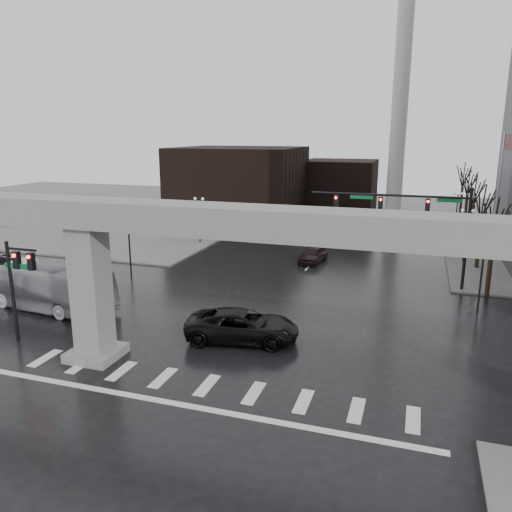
# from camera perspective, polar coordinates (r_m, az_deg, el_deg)

# --- Properties ---
(ground) EXTENTS (160.00, 160.00, 0.00)m
(ground) POSITION_cam_1_polar(r_m,az_deg,el_deg) (25.98, -4.71, -13.51)
(ground) COLOR black
(ground) RESTS_ON ground
(sidewalk_nw) EXTENTS (28.00, 36.00, 0.15)m
(sidewalk_nw) POSITION_cam_1_polar(r_m,az_deg,el_deg) (68.14, -13.24, 3.58)
(sidewalk_nw) COLOR slate
(sidewalk_nw) RESTS_ON ground
(elevated_guideway) EXTENTS (48.00, 2.60, 8.70)m
(elevated_guideway) POSITION_cam_1_polar(r_m,az_deg,el_deg) (23.15, -2.16, 1.27)
(elevated_guideway) COLOR gray
(elevated_guideway) RESTS_ON ground
(building_far_left) EXTENTS (16.00, 14.00, 10.00)m
(building_far_left) POSITION_cam_1_polar(r_m,az_deg,el_deg) (67.63, -1.98, 8.09)
(building_far_left) COLOR black
(building_far_left) RESTS_ON ground
(building_far_mid) EXTENTS (10.00, 10.00, 8.00)m
(building_far_mid) POSITION_cam_1_polar(r_m,az_deg,el_deg) (74.44, 9.53, 7.67)
(building_far_mid) COLOR black
(building_far_mid) RESTS_ON ground
(smokestack) EXTENTS (3.60, 3.60, 30.00)m
(smokestack) POSITION_cam_1_polar(r_m,az_deg,el_deg) (67.26, 16.01, 14.66)
(smokestack) COLOR silver
(smokestack) RESTS_ON ground
(signal_mast_arm) EXTENTS (12.12, 0.43, 8.00)m
(signal_mast_arm) POSITION_cam_1_polar(r_m,az_deg,el_deg) (40.44, 17.80, 4.59)
(signal_mast_arm) COLOR black
(signal_mast_arm) RESTS_ON ground
(signal_left_pole) EXTENTS (2.30, 0.30, 6.00)m
(signal_left_pole) POSITION_cam_1_polar(r_m,az_deg,el_deg) (31.44, -25.56, -1.97)
(signal_left_pole) COLOR black
(signal_left_pole) RESTS_ON ground
(flagpole_assembly) EXTENTS (2.06, 0.12, 12.00)m
(flagpole_assembly) POSITION_cam_1_polar(r_m,az_deg,el_deg) (43.84, 26.33, 6.75)
(flagpole_assembly) COLOR silver
(flagpole_assembly) RESTS_ON ground
(lamp_right_0) EXTENTS (1.22, 0.32, 5.11)m
(lamp_right_0) POSITION_cam_1_polar(r_m,az_deg,el_deg) (36.45, 24.50, -0.77)
(lamp_right_0) COLOR black
(lamp_right_0) RESTS_ON ground
(lamp_right_1) EXTENTS (1.22, 0.32, 5.11)m
(lamp_right_1) POSITION_cam_1_polar(r_m,az_deg,el_deg) (50.10, 22.91, 3.13)
(lamp_right_1) COLOR black
(lamp_right_1) RESTS_ON ground
(lamp_right_2) EXTENTS (1.22, 0.32, 5.11)m
(lamp_right_2) POSITION_cam_1_polar(r_m,az_deg,el_deg) (63.89, 22.00, 5.35)
(lamp_right_2) COLOR black
(lamp_right_2) RESTS_ON ground
(lamp_left_0) EXTENTS (1.22, 0.32, 5.11)m
(lamp_left_0) POSITION_cam_1_polar(r_m,az_deg,el_deg) (42.67, -14.32, 2.07)
(lamp_left_0) COLOR black
(lamp_left_0) RESTS_ON ground
(lamp_left_1) EXTENTS (1.22, 0.32, 5.11)m
(lamp_left_1) POSITION_cam_1_polar(r_m,az_deg,el_deg) (54.79, -6.51, 4.99)
(lamp_left_1) COLOR black
(lamp_left_1) RESTS_ON ground
(lamp_left_2) EXTENTS (1.22, 0.32, 5.11)m
(lamp_left_2) POSITION_cam_1_polar(r_m,az_deg,el_deg) (67.63, -1.56, 6.79)
(lamp_left_2) COLOR black
(lamp_left_2) RESTS_ON ground
(tree_right_0) EXTENTS (1.09, 1.58, 7.50)m
(tree_right_0) POSITION_cam_1_polar(r_m,az_deg,el_deg) (40.62, 25.28, -0.44)
(tree_right_0) COLOR black
(tree_right_0) RESTS_ON ground
(tree_right_1) EXTENTS (1.09, 1.61, 7.67)m
(tree_right_1) POSITION_cam_1_polar(r_m,az_deg,el_deg) (48.37, 24.22, 1.89)
(tree_right_1) COLOR black
(tree_right_1) RESTS_ON ground
(tree_right_2) EXTENTS (1.10, 1.63, 7.85)m
(tree_right_2) POSITION_cam_1_polar(r_m,az_deg,el_deg) (56.19, 23.46, 3.57)
(tree_right_2) COLOR black
(tree_right_2) RESTS_ON ground
(tree_right_3) EXTENTS (1.11, 1.66, 8.02)m
(tree_right_3) POSITION_cam_1_polar(r_m,az_deg,el_deg) (64.06, 22.88, 4.84)
(tree_right_3) COLOR black
(tree_right_3) RESTS_ON ground
(tree_right_4) EXTENTS (1.12, 1.69, 8.19)m
(tree_right_4) POSITION_cam_1_polar(r_m,az_deg,el_deg) (71.95, 22.42, 5.83)
(tree_right_4) COLOR black
(tree_right_4) RESTS_ON ground
(pickup_truck) EXTENTS (7.07, 4.21, 1.84)m
(pickup_truck) POSITION_cam_1_polar(r_m,az_deg,el_deg) (29.53, -1.57, -7.99)
(pickup_truck) COLOR black
(pickup_truck) RESTS_ON ground
(city_bus) EXTENTS (12.12, 4.22, 3.31)m
(city_bus) POSITION_cam_1_polar(r_m,az_deg,el_deg) (37.86, -23.57, -3.03)
(city_bus) COLOR #B2B2B7
(city_bus) RESTS_ON ground
(far_car) EXTENTS (2.48, 4.68, 1.52)m
(far_car) POSITION_cam_1_polar(r_m,az_deg,el_deg) (47.28, 6.56, 0.19)
(far_car) COLOR black
(far_car) RESTS_ON ground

